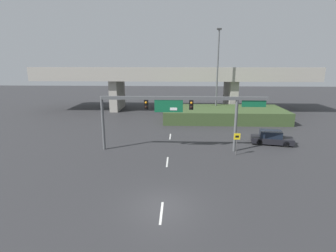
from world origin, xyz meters
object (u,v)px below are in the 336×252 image
Objects in this scene: parked_sedan_near_right at (271,138)px; highway_light_pole_near at (217,72)px; speed_limit_sign at (237,141)px; signal_gantry at (179,107)px.

highway_light_pole_near is at bearing 117.26° from parked_sedan_near_right.
speed_limit_sign is 5.89m from parked_sedan_near_right.
highway_light_pole_near is at bearing 88.49° from speed_limit_sign.
highway_light_pole_near reaches higher than parked_sedan_near_right.
speed_limit_sign is at bearing -91.51° from highway_light_pole_near.
signal_gantry is 18.07m from highway_light_pole_near.
highway_light_pole_near is 2.99× the size of parked_sedan_near_right.
highway_light_pole_near is (0.47, 18.01, 5.70)m from speed_limit_sign.
speed_limit_sign is at bearing -129.65° from parked_sedan_near_right.
signal_gantry reaches higher than parked_sedan_near_right.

